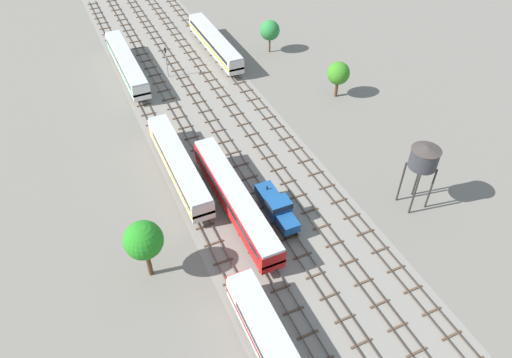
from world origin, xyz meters
The scene contains 17 objects.
ground_plane centered at (0.00, 56.00, 0.00)m, with size 480.00×480.00×0.00m, color slate.
ballast_bed centered at (0.00, 56.00, 0.00)m, with size 21.29×176.00×0.01m, color gray.
track_far_left centered at (-8.65, 57.00, 0.14)m, with size 2.40×126.00×0.29m.
track_left centered at (-4.32, 57.00, 0.14)m, with size 2.40×126.00×0.29m.
track_centre_left centered at (0.00, 57.00, 0.14)m, with size 2.40×126.00×0.29m.
track_centre centered at (4.32, 57.00, 0.14)m, with size 2.40×126.00×0.29m.
track_centre_right centered at (8.65, 57.00, 0.14)m, with size 2.40×126.00×0.29m.
shunter_loco_centre_left_near centered at (0.00, 38.17, 2.01)m, with size 2.74×8.46×3.10m.
passenger_coach_left_mid centered at (-4.32, 41.23, 2.61)m, with size 2.96×22.00×3.80m.
diesel_railcar_far_left_midfar centered at (-8.65, 50.41, 2.60)m, with size 2.96×20.50×3.80m.
passenger_coach_far_left_far centered at (-8.65, 81.23, 2.61)m, with size 2.96×22.00×3.80m.
passenger_coach_centre_right_farther centered at (8.65, 82.59, 2.61)m, with size 2.96×22.00×3.80m.
water_tower centered at (16.92, 33.37, 7.61)m, with size 3.57×3.57×9.29m.
signal_post_nearest centered at (-2.16, 78.02, 3.62)m, with size 0.28×0.47×5.73m.
lineside_tree_0 centered at (-16.51, 36.31, 5.59)m, with size 4.21×4.21×7.75m.
lineside_tree_2 centered at (18.75, 79.28, 4.40)m, with size 3.77×3.77×6.31m.
lineside_tree_3 centered at (21.92, 59.81, 4.30)m, with size 3.76×3.76×6.22m.
Camera 1 is at (-19.21, 2.17, 42.70)m, focal length 33.01 mm.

